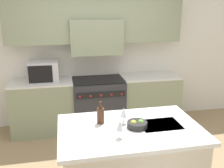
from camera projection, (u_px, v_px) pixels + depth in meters
back_cabinetry at (95, 40)px, 4.49m from camera, size 10.00×0.46×2.70m
back_counter at (98, 103)px, 4.58m from camera, size 3.01×0.62×0.94m
range_stove at (98, 103)px, 4.56m from camera, size 0.90×0.70×0.92m
microwave at (44, 71)px, 4.22m from camera, size 0.49×0.42×0.35m
kitchen_island at (129, 163)px, 2.81m from camera, size 1.53×0.98×0.91m
wine_bottle at (101, 115)px, 2.75m from camera, size 0.08×0.08×0.26m
wine_glass_near at (120, 126)px, 2.42m from camera, size 0.07×0.07×0.19m
wine_glass_far at (124, 113)px, 2.72m from camera, size 0.07×0.07×0.19m
fruit_bowl at (137, 124)px, 2.67m from camera, size 0.22×0.22×0.09m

